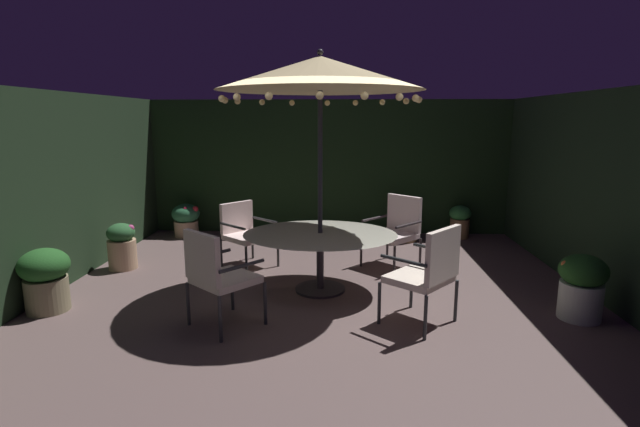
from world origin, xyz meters
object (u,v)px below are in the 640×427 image
potted_plant_back_right (45,277)px  potted_plant_left_far (404,221)px  patio_chair_east (245,230)px  patio_dining_table (320,242)px  patio_umbrella (320,74)px  potted_plant_left_near (122,246)px  potted_plant_right_near (186,219)px  patio_chair_southeast (217,272)px  potted_plant_back_center (582,285)px  potted_plant_right_far (460,220)px  patio_chair_north (429,269)px  patio_chair_northeast (396,227)px

potted_plant_back_right → potted_plant_left_far: bearing=37.5°
patio_chair_east → potted_plant_back_right: patio_chair_east is taller
patio_dining_table → patio_umbrella: patio_umbrella is taller
potted_plant_left_near → potted_plant_back_right: potted_plant_back_right is taller
potted_plant_right_near → potted_plant_left_near: 1.96m
patio_chair_southeast → patio_dining_table: bearing=49.2°
potted_plant_back_center → potted_plant_right_far: bearing=97.1°
potted_plant_right_far → potted_plant_left_near: bearing=-158.7°
patio_dining_table → potted_plant_right_far: patio_dining_table is taller
patio_chair_east → potted_plant_left_near: size_ratio=1.38×
patio_chair_east → potted_plant_left_near: 1.73m
potted_plant_left_far → potted_plant_right_near: bearing=177.8°
potted_plant_back_right → patio_chair_north: bearing=-2.8°
patio_chair_northeast → potted_plant_left_far: size_ratio=1.47×
patio_dining_table → potted_plant_back_right: bearing=-165.3°
patio_dining_table → patio_chair_northeast: (1.05, 1.09, -0.06)m
patio_umbrella → potted_plant_left_near: size_ratio=4.37×
patio_chair_east → potted_plant_back_right: size_ratio=1.28×
patio_chair_east → patio_umbrella: bearing=-41.0°
potted_plant_right_far → patio_chair_east: bearing=-153.0°
patio_chair_southeast → potted_plant_right_near: (-1.57, 3.82, -0.28)m
patio_dining_table → patio_chair_southeast: patio_chair_southeast is taller
patio_chair_north → patio_chair_northeast: size_ratio=1.04×
patio_chair_northeast → potted_plant_left_far: (0.30, 1.44, -0.23)m
patio_chair_northeast → potted_plant_left_far: 1.49m
patio_chair_southeast → potted_plant_right_far: bearing=49.4°
patio_chair_east → potted_plant_right_far: (3.49, 1.78, -0.21)m
patio_chair_north → potted_plant_left_near: size_ratio=1.59×
potted_plant_back_right → patio_umbrella: bearing=14.7°
patio_chair_northeast → potted_plant_right_far: bearing=51.8°
potted_plant_right_near → potted_plant_back_center: 6.35m
patio_chair_northeast → patio_chair_southeast: size_ratio=0.98×
patio_umbrella → patio_chair_north: bearing=-40.8°
potted_plant_right_near → potted_plant_right_far: 4.91m
potted_plant_left_far → potted_plant_back_right: 5.46m
patio_chair_northeast → potted_plant_back_center: size_ratio=1.43×
patio_dining_table → potted_plant_left_far: (1.34, 2.54, -0.28)m
patio_chair_east → potted_plant_left_near: patio_chair_east is taller
patio_chair_southeast → potted_plant_left_near: (-1.86, 1.88, -0.26)m
potted_plant_right_near → potted_plant_left_far: size_ratio=0.86×
patio_dining_table → patio_chair_northeast: 1.51m
potted_plant_left_near → potted_plant_back_center: 5.83m
patio_chair_north → potted_plant_back_center: size_ratio=1.49×
patio_chair_northeast → potted_plant_right_near: (-3.60, 1.59, -0.25)m
patio_umbrella → potted_plant_right_near: size_ratio=4.89×
patio_chair_northeast → potted_plant_right_far: 2.14m
patio_dining_table → potted_plant_back_center: (2.80, -0.73, -0.25)m
patio_dining_table → patio_chair_east: (-1.13, 0.98, -0.10)m
patio_chair_northeast → patio_chair_southeast: 3.02m
patio_chair_east → patio_chair_southeast: patio_chair_southeast is taller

